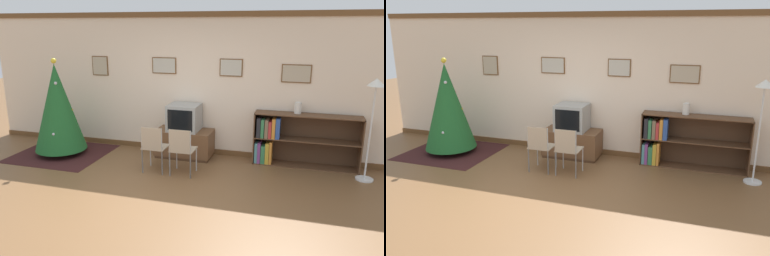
% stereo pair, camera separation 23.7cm
% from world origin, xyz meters
% --- Properties ---
extents(ground_plane, '(24.00, 24.00, 0.00)m').
position_xyz_m(ground_plane, '(0.00, 0.00, 0.00)').
color(ground_plane, brown).
extents(wall_back, '(8.97, 0.11, 2.70)m').
position_xyz_m(wall_back, '(0.00, 2.52, 1.35)').
color(wall_back, beige).
rests_on(wall_back, ground_plane).
extents(area_rug, '(1.74, 1.59, 0.01)m').
position_xyz_m(area_rug, '(-2.47, 1.62, 0.00)').
color(area_rug, '#381919').
rests_on(area_rug, ground_plane).
extents(christmas_tree, '(0.98, 0.98, 1.86)m').
position_xyz_m(christmas_tree, '(-2.47, 1.62, 0.93)').
color(christmas_tree, maroon).
rests_on(christmas_tree, area_rug).
extents(tv_console, '(1.07, 0.56, 0.53)m').
position_xyz_m(tv_console, '(-0.10, 2.17, 0.26)').
color(tv_console, '#4C311E').
rests_on(tv_console, ground_plane).
extents(television, '(0.58, 0.54, 0.50)m').
position_xyz_m(television, '(-0.10, 2.16, 0.77)').
color(television, '#9E9E99').
rests_on(television, tv_console).
extents(folding_chair_left, '(0.40, 0.40, 0.82)m').
position_xyz_m(folding_chair_left, '(-0.35, 1.24, 0.47)').
color(folding_chair_left, tan).
rests_on(folding_chair_left, ground_plane).
extents(folding_chair_right, '(0.40, 0.40, 0.82)m').
position_xyz_m(folding_chair_right, '(0.14, 1.24, 0.47)').
color(folding_chair_right, tan).
rests_on(folding_chair_right, ground_plane).
extents(bookshelf, '(1.83, 0.36, 0.95)m').
position_xyz_m(bookshelf, '(1.81, 2.28, 0.46)').
color(bookshelf, brown).
rests_on(bookshelf, ground_plane).
extents(vase, '(0.12, 0.12, 0.20)m').
position_xyz_m(vase, '(1.95, 2.33, 1.05)').
color(vase, silver).
rests_on(vase, bookshelf).
extents(standing_lamp, '(0.28, 0.28, 1.67)m').
position_xyz_m(standing_lamp, '(3.08, 1.90, 1.28)').
color(standing_lamp, silver).
rests_on(standing_lamp, ground_plane).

